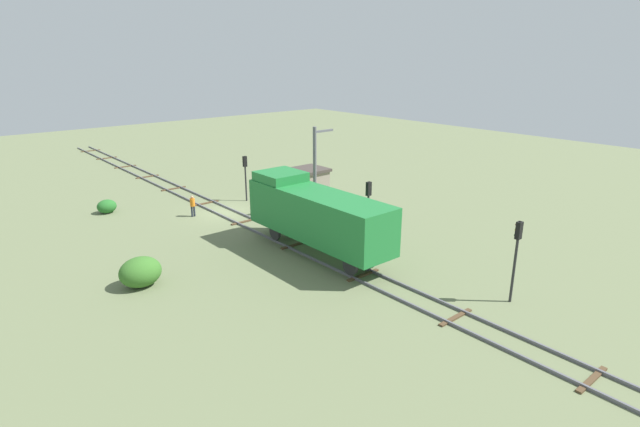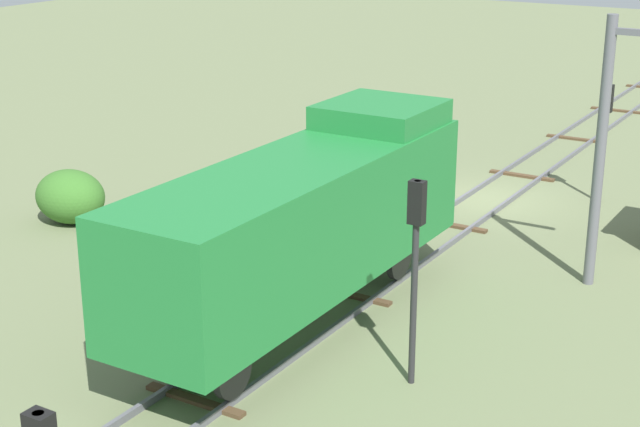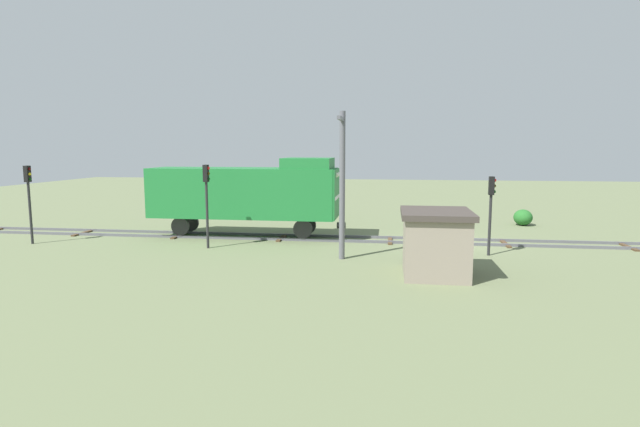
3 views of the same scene
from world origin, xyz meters
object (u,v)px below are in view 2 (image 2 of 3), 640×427
object	(u,v)px
locomotive	(305,216)
catenary_mast	(603,146)
traffic_signal_mid	(416,246)
traffic_signal_near	(606,121)
worker_near_track	(432,157)

from	to	relation	value
locomotive	catenary_mast	bearing A→B (deg)	-129.59
locomotive	traffic_signal_mid	bearing A→B (deg)	160.27
locomotive	catenary_mast	distance (m)	8.02
traffic_signal_near	catenary_mast	xyz separation A→B (m)	(-1.87, 7.21, 1.01)
locomotive	catenary_mast	xyz separation A→B (m)	(-5.07, -6.13, 0.99)
traffic_signal_near	worker_near_track	distance (m)	5.97
traffic_signal_mid	worker_near_track	bearing A→B (deg)	-66.71
traffic_signal_mid	worker_near_track	distance (m)	14.82
catenary_mast	locomotive	bearing A→B (deg)	50.41
traffic_signal_near	traffic_signal_mid	xyz separation A→B (m)	(-0.20, 14.56, 0.34)
traffic_signal_near	worker_near_track	world-z (taller)	traffic_signal_near
traffic_signal_near	traffic_signal_mid	world-z (taller)	traffic_signal_mid
locomotive	traffic_signal_mid	xyz separation A→B (m)	(-3.40, 1.22, 0.31)
locomotive	traffic_signal_mid	size ratio (longest dim) A/B	2.60
worker_near_track	catenary_mast	size ratio (longest dim) A/B	0.24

